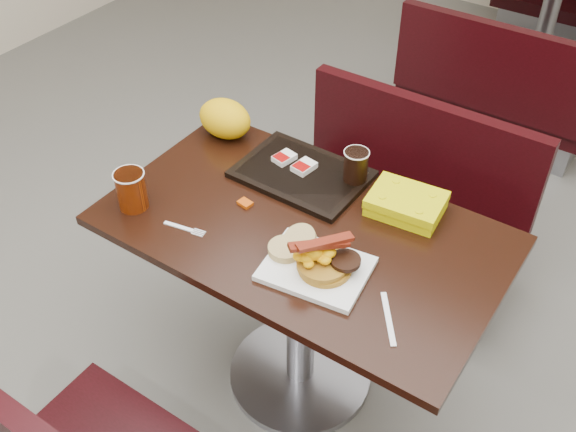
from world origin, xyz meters
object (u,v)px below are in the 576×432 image
Objects in this scene: tray at (302,174)px; paper_bag at (225,119)px; hashbrown_sleeve_left at (284,158)px; knife at (388,319)px; coffee_cup_near at (131,190)px; clamshell at (406,204)px; coffee_cup_far at (356,166)px; bench_near_n at (396,202)px; bench_far_s at (502,78)px; hashbrown_sleeve_right at (304,167)px; fork at (179,227)px; platter at (316,269)px; pancake_stack at (325,265)px; table_far at (546,25)px; table_near at (301,309)px.

paper_bag is (-0.35, 0.05, 0.06)m from tray.
knife is at bearing -22.07° from hashbrown_sleeve_left.
clamshell is at bearing 32.24° from coffee_cup_near.
coffee_cup_near is 1.20× the size of coffee_cup_far.
bench_near_n is at bearing 167.43° from knife.
paper_bag is at bearing -137.79° from bench_near_n.
tray is (-0.52, 0.38, 0.01)m from knife.
bench_near_n is 4.51× the size of clamshell.
hashbrown_sleeve_left reaches higher than bench_near_n.
bench_far_s is 1.74m from hashbrown_sleeve_right.
clamshell is 1.13× the size of paper_bag.
paper_bag is (-0.51, -0.01, -0.00)m from coffee_cup_far.
fork is 0.69m from clamshell.
platter is 0.70× the size of tray.
hashbrown_sleeve_right is at bearing -5.90° from paper_bag.
coffee_cup_near reaches higher than platter.
bench_near_n is at bearing 109.78° from clamshell.
knife is 0.64m from tray.
clamshell reaches higher than pancake_stack.
clamshell is (0.36, 0.02, 0.00)m from hashbrown_sleeve_right.
pancake_stack is at bearing -47.99° from tray.
hashbrown_sleeve_left is at bearing -97.47° from bench_far_s.
platter is 0.50m from hashbrown_sleeve_left.
coffee_cup_near is at bearing -102.97° from bench_far_s.
table_far is 15.95× the size of hashbrown_sleeve_right.
hashbrown_sleeve_left is at bearing 166.81° from tray.
pancake_stack is 0.36× the size of tray.
knife is 0.81× the size of clamshell.
hashbrown_sleeve_right is (0.17, 0.43, 0.03)m from fork.
hashbrown_sleeve_left is 0.44m from clamshell.
hashbrown_sleeve_right is at bearing -94.70° from bench_far_s.
bench_far_s is (0.00, -0.70, -0.02)m from table_far.
table_far is at bearing 90.60° from coffee_cup_far.
bench_far_s is at bearing 77.03° from coffee_cup_near.
hashbrown_sleeve_right is (-0.52, 0.40, 0.03)m from knife.
table_near is 0.46m from tray.
table_near is 0.52m from coffee_cup_far.
pancake_stack is 0.76× the size of paper_bag.
pancake_stack reaches higher than table_far.
table_near is 1.90m from bench_far_s.
platter is (0.13, -0.83, 0.40)m from bench_near_n.
clamshell is (0.09, 0.37, 0.02)m from platter.
bench_far_s is 2.08m from platter.
hashbrown_sleeve_right is at bearing 57.82° from fork.
table_near is at bearing 23.53° from coffee_cup_near.
coffee_cup_near is 0.47m from paper_bag.
fork is (-0.31, -0.91, 0.39)m from bench_near_n.
coffee_cup_far reaches higher than hashbrown_sleeve_right.
bench_far_s is at bearing 73.41° from paper_bag.
paper_bag is at bearing -152.41° from knife.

